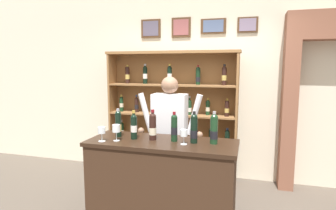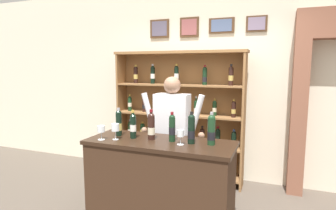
# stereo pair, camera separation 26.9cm
# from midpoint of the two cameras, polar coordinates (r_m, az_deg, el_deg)

# --- Properties ---
(back_wall) EXTENTS (12.00, 0.19, 3.02)m
(back_wall) POSITION_cam_midpoint_polar(r_m,az_deg,el_deg) (4.54, 5.98, 4.70)
(back_wall) COLOR beige
(back_wall) RESTS_ON ground
(wine_shelf) EXTENTS (2.02, 0.31, 1.97)m
(wine_shelf) POSITION_cam_midpoint_polar(r_m,az_deg,el_deg) (4.36, -0.99, -1.75)
(wine_shelf) COLOR olive
(wine_shelf) RESTS_ON ground
(archway_doorway) EXTENTS (1.40, 0.45, 2.48)m
(archway_doorway) POSITION_cam_midpoint_polar(r_m,az_deg,el_deg) (4.44, 29.27, 2.36)
(archway_doorway) COLOR brown
(archway_doorway) RESTS_ON ground
(tasting_counter) EXTENTS (1.54, 0.60, 0.99)m
(tasting_counter) POSITION_cam_midpoint_polar(r_m,az_deg,el_deg) (3.10, -3.83, -16.10)
(tasting_counter) COLOR #382316
(tasting_counter) RESTS_ON ground
(shopkeeper) EXTENTS (0.83, 0.22, 1.63)m
(shopkeeper) POSITION_cam_midpoint_polar(r_m,az_deg,el_deg) (3.49, -1.88, -4.55)
(shopkeeper) COLOR #2D3347
(shopkeeper) RESTS_ON ground
(tasting_bottle_bianco) EXTENTS (0.07, 0.07, 0.31)m
(tasting_bottle_bianco) POSITION_cam_midpoint_polar(r_m,az_deg,el_deg) (3.15, -12.41, -3.69)
(tasting_bottle_bianco) COLOR black
(tasting_bottle_bianco) RESTS_ON tasting_counter
(tasting_bottle_rosso) EXTENTS (0.07, 0.07, 0.31)m
(tasting_bottle_rosso) POSITION_cam_midpoint_polar(r_m,az_deg,el_deg) (3.03, -9.44, -4.20)
(tasting_bottle_rosso) COLOR black
(tasting_bottle_rosso) RESTS_ON tasting_counter
(tasting_bottle_riserva) EXTENTS (0.08, 0.08, 0.32)m
(tasting_bottle_riserva) POSITION_cam_midpoint_polar(r_m,az_deg,el_deg) (2.97, -5.70, -4.31)
(tasting_bottle_riserva) COLOR black
(tasting_bottle_riserva) RESTS_ON tasting_counter
(tasting_bottle_prosecco) EXTENTS (0.07, 0.07, 0.31)m
(tasting_bottle_prosecco) POSITION_cam_midpoint_polar(r_m,az_deg,el_deg) (2.90, -1.41, -4.56)
(tasting_bottle_prosecco) COLOR black
(tasting_bottle_prosecco) RESTS_ON tasting_counter
(tasting_bottle_super_tuscan) EXTENTS (0.07, 0.07, 0.32)m
(tasting_bottle_super_tuscan) POSITION_cam_midpoint_polar(r_m,az_deg,el_deg) (2.83, 2.54, -4.79)
(tasting_bottle_super_tuscan) COLOR black
(tasting_bottle_super_tuscan) RESTS_ON tasting_counter
(tasting_bottle_vin_santo) EXTENTS (0.08, 0.08, 0.33)m
(tasting_bottle_vin_santo) POSITION_cam_midpoint_polar(r_m,az_deg,el_deg) (2.82, 6.55, -4.86)
(tasting_bottle_vin_santo) COLOR #19381E
(tasting_bottle_vin_santo) RESTS_ON tasting_counter
(wine_glass_center) EXTENTS (0.08, 0.08, 0.15)m
(wine_glass_center) POSITION_cam_midpoint_polar(r_m,az_deg,el_deg) (3.01, -15.74, -5.06)
(wine_glass_center) COLOR silver
(wine_glass_center) RESTS_ON tasting_counter
(wine_glass_left) EXTENTS (0.08, 0.08, 0.17)m
(wine_glass_left) POSITION_cam_midpoint_polar(r_m,az_deg,el_deg) (2.99, -12.93, -4.72)
(wine_glass_left) COLOR silver
(wine_glass_left) RESTS_ON tasting_counter
(wine_glass_right) EXTENTS (0.07, 0.07, 0.15)m
(wine_glass_right) POSITION_cam_midpoint_polar(r_m,az_deg,el_deg) (2.78, 0.42, -5.88)
(wine_glass_right) COLOR silver
(wine_glass_right) RESTS_ON tasting_counter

